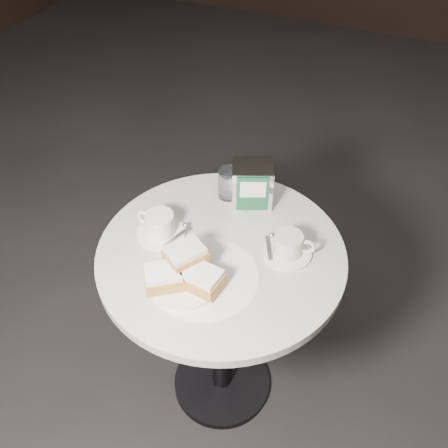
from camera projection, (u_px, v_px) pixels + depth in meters
ground at (222, 383)px, 1.91m from camera, size 7.00×7.00×0.00m
cafe_table at (221, 294)px, 1.53m from camera, size 0.70×0.70×0.74m
sugar_spill at (204, 277)px, 1.33m from camera, size 0.34×0.34×0.00m
beignet_plate at (184, 273)px, 1.29m from camera, size 0.25×0.25×0.10m
coffee_cup_left at (160, 226)px, 1.42m from camera, size 0.16×0.15×0.07m
coffee_cup_right at (288, 246)px, 1.37m from camera, size 0.16×0.16×0.07m
water_glass_left at (228, 183)px, 1.53m from camera, size 0.07×0.07×0.10m
water_glass_right at (247, 194)px, 1.50m from camera, size 0.07×0.07×0.10m
napkin_dispenser at (252, 185)px, 1.49m from camera, size 0.15×0.13×0.14m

